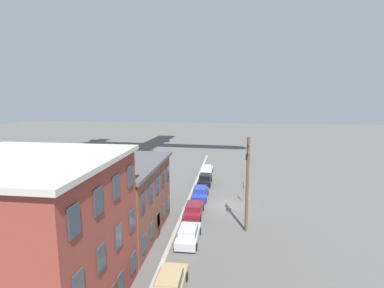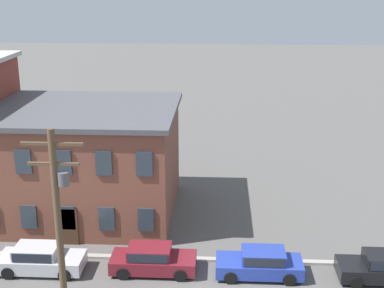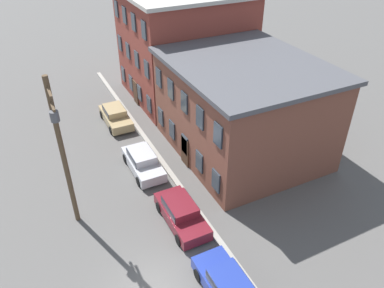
{
  "view_description": "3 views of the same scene",
  "coord_description": "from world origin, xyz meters",
  "px_view_note": "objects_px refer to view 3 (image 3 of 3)",
  "views": [
    {
      "loc": [
        -34.44,
        -0.71,
        13.17
      ],
      "look_at": [
        0.58,
        4.07,
        7.17
      ],
      "focal_mm": 28.0,
      "sensor_mm": 36.0,
      "label": 1
    },
    {
      "loc": [
        -0.47,
        -21.06,
        14.68
      ],
      "look_at": [
        -1.79,
        3.02,
        7.07
      ],
      "focal_mm": 50.0,
      "sensor_mm": 36.0,
      "label": 2
    },
    {
      "loc": [
        10.77,
        -3.23,
        16.18
      ],
      "look_at": [
        -1.92,
        3.02,
        6.78
      ],
      "focal_mm": 35.0,
      "sensor_mm": 36.0,
      "label": 3
    }
  ],
  "objects_px": {
    "utility_pole": "(62,148)",
    "car_silver": "(143,161)",
    "car_blue": "(229,287)",
    "car_maroon": "(181,212)",
    "car_tan": "(115,115)"
  },
  "relations": [
    {
      "from": "car_blue",
      "to": "car_tan",
      "type": "bearing_deg",
      "value": -179.93
    },
    {
      "from": "car_maroon",
      "to": "car_tan",
      "type": "bearing_deg",
      "value": -179.54
    },
    {
      "from": "car_tan",
      "to": "utility_pole",
      "type": "height_order",
      "value": "utility_pole"
    },
    {
      "from": "car_tan",
      "to": "car_maroon",
      "type": "relative_size",
      "value": 1.0
    },
    {
      "from": "car_blue",
      "to": "car_maroon",
      "type": "bearing_deg",
      "value": 179.15
    },
    {
      "from": "car_silver",
      "to": "car_maroon",
      "type": "relative_size",
      "value": 1.0
    },
    {
      "from": "car_silver",
      "to": "car_maroon",
      "type": "bearing_deg",
      "value": 2.71
    },
    {
      "from": "car_silver",
      "to": "utility_pole",
      "type": "distance_m",
      "value": 7.44
    },
    {
      "from": "car_silver",
      "to": "utility_pole",
      "type": "bearing_deg",
      "value": -60.71
    },
    {
      "from": "car_blue",
      "to": "car_silver",
      "type": "bearing_deg",
      "value": -179.03
    },
    {
      "from": "car_blue",
      "to": "utility_pole",
      "type": "bearing_deg",
      "value": -147.41
    },
    {
      "from": "car_tan",
      "to": "car_blue",
      "type": "distance_m",
      "value": 18.56
    },
    {
      "from": "car_maroon",
      "to": "utility_pole",
      "type": "distance_m",
      "value": 7.63
    },
    {
      "from": "car_blue",
      "to": "utility_pole",
      "type": "height_order",
      "value": "utility_pole"
    },
    {
      "from": "utility_pole",
      "to": "car_silver",
      "type": "bearing_deg",
      "value": 119.29
    }
  ]
}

